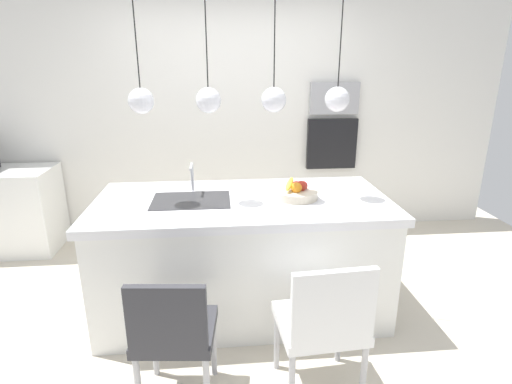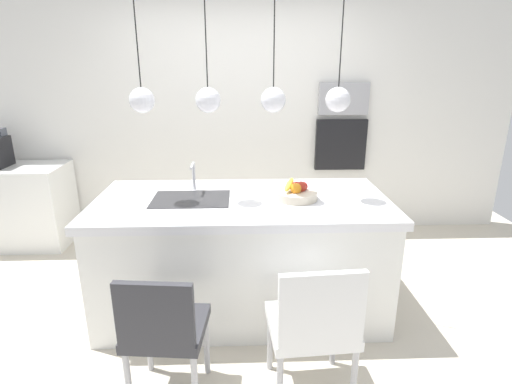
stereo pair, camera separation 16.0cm
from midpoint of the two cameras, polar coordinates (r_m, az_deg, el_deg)
The scene contains 15 objects.
floor at distance 3.35m, azimuth -3.20°, elevation -15.94°, with size 6.60×6.60×0.00m, color beige.
back_wall at distance 4.46m, azimuth -4.38°, elevation 10.64°, with size 6.00×0.10×2.60m, color silver.
kitchen_island at distance 3.11m, azimuth -3.34°, elevation -8.91°, with size 2.15×1.02×0.91m.
sink_basin at distance 2.95m, azimuth -10.74°, elevation -1.28°, with size 0.56×0.40×0.02m, color #2D2D30.
faucet at distance 3.11m, azimuth -10.57°, elevation 2.58°, with size 0.02×0.17×0.22m.
fruit_bowl at distance 2.94m, azimuth 4.28°, elevation -0.02°, with size 0.31×0.31×0.15m.
side_counter at distance 4.89m, azimuth -33.41°, elevation -2.24°, with size 1.10×0.60×0.85m, color white.
microwave at distance 4.53m, azimuth 10.04°, elevation 13.01°, with size 0.54×0.08×0.34m, color #9E9EA3.
oven at distance 4.60m, azimuth 9.70°, elevation 6.79°, with size 0.56×0.08×0.56m, color black.
chair_near at distance 2.33m, azimuth -13.67°, elevation -18.75°, with size 0.46×0.45×0.84m.
chair_middle at distance 2.34m, azimuth 7.58°, elevation -17.82°, with size 0.50×0.46×0.89m.
pendant_light_left at distance 2.85m, azimuth -17.61°, elevation 12.30°, with size 0.17×0.17×0.77m.
pendant_light_center_left at distance 2.79m, azimuth -8.46°, elevation 12.82°, with size 0.17×0.17×0.77m.
pendant_light_center_right at distance 2.80m, azimuth 0.87°, elevation 13.03°, with size 0.17×0.17×0.77m.
pendant_light_right at distance 2.89m, azimuth 9.89°, elevation 12.92°, with size 0.17×0.17×0.77m.
Camera 1 is at (-0.16, -2.77, 1.86)m, focal length 28.13 mm.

